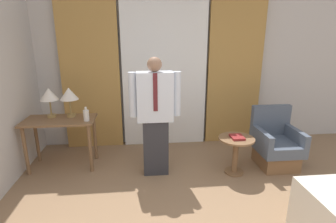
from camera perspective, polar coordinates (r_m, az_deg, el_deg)
wall_back at (r=4.65m, az=-0.90°, el=9.39°), size 10.00×0.06×2.70m
curtain_sheer_center at (r=4.53m, az=-0.75°, el=8.43°), size 1.44×0.06×2.58m
curtain_drape_left at (r=4.58m, az=-16.49°, el=7.87°), size 0.96×0.06×2.58m
curtain_drape_right at (r=4.80m, az=14.30°, el=8.39°), size 0.96×0.06×2.58m
desk at (r=4.13m, az=-22.38°, el=-3.27°), size 1.00×0.54×0.75m
table_lamp_left at (r=4.16m, az=-24.49°, el=3.22°), size 0.26×0.26×0.44m
table_lamp_right at (r=4.08m, az=-20.74°, el=3.40°), size 0.26×0.26×0.44m
bottle_near_edge at (r=3.86m, az=-17.38°, el=-0.77°), size 0.08×0.08×0.20m
person at (r=3.55m, az=-2.80°, el=-0.52°), size 0.69×0.23×1.65m
armchair at (r=4.29m, az=22.33°, el=-6.82°), size 0.60×0.65×0.88m
side_table at (r=3.85m, az=14.53°, el=-7.96°), size 0.50×0.50×0.54m
book at (r=3.77m, az=14.80°, el=-5.41°), size 0.17×0.21×0.03m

